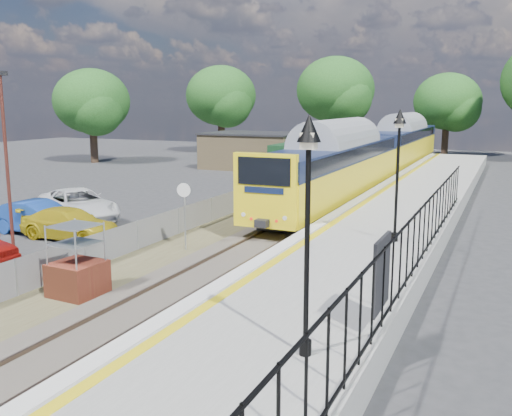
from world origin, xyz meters
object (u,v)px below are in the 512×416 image
Objects in this scene: victorian_lamp_south at (308,181)px; victorian_lamp_north at (399,144)px; train at (377,150)px; brick_plinth at (77,262)px; car_white at (78,205)px; car_blue at (39,217)px; car_yellow at (70,224)px; carpark_lamp at (6,156)px; speed_sign at (184,205)px.

victorian_lamp_south is 1.00× the size of victorian_lamp_north.
train is 28.45m from brick_plinth.
brick_plinth is 0.41× the size of car_white.
victorian_lamp_north is at bearing -86.51° from car_blue.
car_yellow is 4.11m from car_white.
car_blue reaches higher than car_yellow.
train is 24.10m from car_yellow.
brick_plinth reaches higher than car_yellow.
brick_plinth reaches higher than car_blue.
car_white is (-10.45, -19.38, -1.58)m from train.
train is 7.48× the size of car_white.
car_blue is (-15.24, -1.33, -3.57)m from victorian_lamp_north.
car_white reaches higher than car_yellow.
speed_sign is at bearing 40.10° from carpark_lamp.
victorian_lamp_north is (-0.20, 10.00, 0.00)m from victorian_lamp_south.
car_white is at bearing 145.87° from speed_sign.
victorian_lamp_south is 1.04× the size of car_blue.
car_blue is 3.13m from car_white.
victorian_lamp_north is 15.71m from car_blue.
car_blue is (-7.44, -0.06, -1.08)m from speed_sign.
victorian_lamp_north is at bearing -68.85° from car_white.
victorian_lamp_north is 11.16m from brick_plinth.
car_blue is (-9.94, -22.47, -1.61)m from train.
brick_plinth is 5.71m from carpark_lamp.
car_white is (-7.81, 8.91, -0.31)m from brick_plinth.
car_blue is 0.99× the size of car_yellow.
speed_sign is 6.53m from carpark_lamp.
victorian_lamp_north is 21.89m from train.
carpark_lamp is (-4.74, -3.99, 2.06)m from speed_sign.
carpark_lamp is at bearing -105.34° from train.
victorian_lamp_south is at bearing -88.85° from victorian_lamp_north.
brick_plinth is at bearing -104.58° from speed_sign.
car_yellow is (-5.50, -0.26, -1.16)m from speed_sign.
brick_plinth is 0.50× the size of car_blue.
speed_sign is (-7.80, -1.27, -2.49)m from victorian_lamp_north.
car_yellow is (-0.76, 3.74, -3.22)m from carpark_lamp.
speed_sign is at bearing 88.64° from brick_plinth.
victorian_lamp_south is 31.69m from train.
car_white is at bearing 173.61° from victorian_lamp_north.
brick_plinth is at bearing 160.71° from victorian_lamp_south.
carpark_lamp is at bearing -169.93° from car_yellow.
car_yellow is 0.82× the size of car_white.
car_blue is at bearing -175.02° from victorian_lamp_north.
train is 24.63m from car_blue.
carpark_lamp reaches higher than car_white.
car_blue is at bearing -143.14° from car_white.
train is 27.43m from carpark_lamp.
victorian_lamp_north is 8.29m from speed_sign.
victorian_lamp_south and victorian_lamp_north have the same top height.
car_blue is (-2.70, 3.94, -3.14)m from carpark_lamp.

